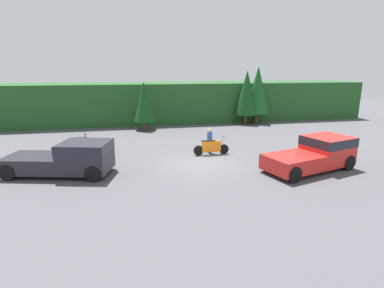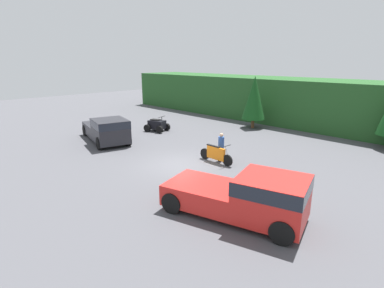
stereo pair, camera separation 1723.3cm
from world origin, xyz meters
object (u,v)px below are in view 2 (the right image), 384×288
object	(u,v)px
pickup_truck_red	(248,195)
dirt_bike	(216,154)
quad_atv	(157,125)
pickup_truck_second	(107,129)
rider_person	(221,146)

from	to	relation	value
pickup_truck_red	dirt_bike	size ratio (longest dim) A/B	2.38
quad_atv	pickup_truck_red	bearing A→B (deg)	-43.16
pickup_truck_second	dirt_bike	world-z (taller)	pickup_truck_second
quad_atv	rider_person	size ratio (longest dim) A/B	1.27
quad_atv	rider_person	world-z (taller)	rider_person
pickup_truck_red	dirt_bike	xyz separation A→B (m)	(-5.10, 4.06, -0.47)
pickup_truck_red	rider_person	world-z (taller)	pickup_truck_red
pickup_truck_red	pickup_truck_second	size ratio (longest dim) A/B	0.97
pickup_truck_red	pickup_truck_second	bearing A→B (deg)	156.34
pickup_truck_red	rider_person	bearing A→B (deg)	122.50
pickup_truck_second	rider_person	world-z (taller)	pickup_truck_second
pickup_truck_second	rider_person	distance (m)	9.00
pickup_truck_red	pickup_truck_second	distance (m)	13.81
dirt_bike	rider_person	world-z (taller)	rider_person
dirt_bike	pickup_truck_second	bearing A→B (deg)	-165.26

